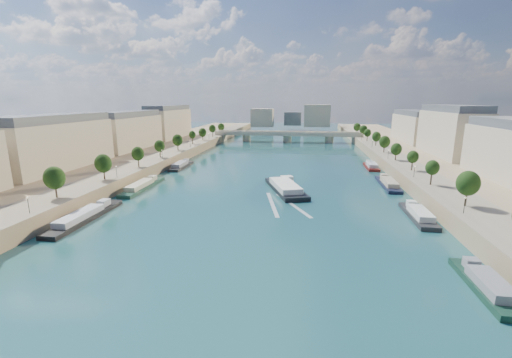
% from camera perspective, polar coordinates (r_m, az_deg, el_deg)
% --- Properties ---
extents(ground, '(700.00, 700.00, 0.00)m').
position_cam_1_polar(ground, '(145.06, 2.58, 0.27)').
color(ground, '#0B2F31').
rests_on(ground, ground).
extents(quay_left, '(44.00, 520.00, 5.00)m').
position_cam_1_polar(quay_left, '(167.39, -22.77, 1.86)').
color(quay_left, '#9E8460').
rests_on(quay_left, ground).
extents(quay_right, '(44.00, 520.00, 5.00)m').
position_cam_1_polar(quay_right, '(155.31, 30.06, 0.30)').
color(quay_right, '#9E8460').
rests_on(quay_right, ground).
extents(pave_left, '(14.00, 520.00, 0.10)m').
position_cam_1_polar(pave_left, '(159.79, -18.22, 2.67)').
color(pave_left, gray).
rests_on(pave_left, quay_left).
extents(pave_right, '(14.00, 520.00, 0.10)m').
position_cam_1_polar(pave_right, '(149.82, 24.86, 1.44)').
color(pave_right, gray).
rests_on(pave_right, quay_right).
extents(trees_left, '(4.80, 268.80, 8.26)m').
position_cam_1_polar(trees_left, '(159.87, -17.40, 4.70)').
color(trees_left, '#382B1E').
rests_on(trees_left, ground).
extents(trees_right, '(4.80, 268.80, 8.26)m').
position_cam_1_polar(trees_right, '(157.88, 23.34, 4.13)').
color(trees_right, '#382B1E').
rests_on(trees_right, ground).
extents(lamps_left, '(0.36, 200.36, 4.28)m').
position_cam_1_polar(lamps_left, '(148.54, -18.41, 2.97)').
color(lamps_left, black).
rests_on(lamps_left, ground).
extents(lamps_right, '(0.36, 200.36, 4.28)m').
position_cam_1_polar(lamps_right, '(152.86, 22.82, 2.89)').
color(lamps_right, black).
rests_on(lamps_right, ground).
extents(buildings_left, '(16.00, 226.00, 23.20)m').
position_cam_1_polar(buildings_left, '(182.49, -24.78, 6.97)').
color(buildings_left, beige).
rests_on(buildings_left, ground).
extents(buildings_right, '(16.00, 226.00, 23.20)m').
position_cam_1_polar(buildings_right, '(169.40, 33.23, 5.65)').
color(buildings_right, beige).
rests_on(buildings_right, ground).
extents(skyline, '(79.00, 42.00, 22.00)m').
position_cam_1_polar(skyline, '(360.88, 6.59, 10.25)').
color(skyline, beige).
rests_on(skyline, ground).
extents(bridge, '(112.00, 12.00, 8.15)m').
position_cam_1_polar(bridge, '(267.51, 5.24, 7.25)').
color(bridge, '#C1B79E').
rests_on(bridge, ground).
extents(tour_barge, '(17.87, 31.11, 4.06)m').
position_cam_1_polar(tour_barge, '(123.84, 4.93, -1.45)').
color(tour_barge, black).
rests_on(tour_barge, ground).
extents(wake, '(15.95, 25.68, 0.04)m').
position_cam_1_polar(wake, '(108.26, 4.41, -4.23)').
color(wake, silver).
rests_on(wake, ground).
extents(moored_barges_left, '(5.00, 158.30, 3.60)m').
position_cam_1_polar(moored_barges_left, '(115.46, -23.06, -3.74)').
color(moored_barges_left, '#181935').
rests_on(moored_barges_left, ground).
extents(moored_barges_right, '(5.00, 127.15, 3.60)m').
position_cam_1_polar(moored_barges_right, '(121.96, 23.05, -2.87)').
color(moored_barges_right, '#163729').
rests_on(moored_barges_right, ground).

